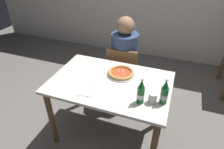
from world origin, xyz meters
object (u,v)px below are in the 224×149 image
at_px(beer_bottle_left, 164,93).
at_px(beer_bottle_center, 141,93).
at_px(diner_seated, 124,64).
at_px(dining_table_main, 110,90).
at_px(paper_cup, 153,98).
at_px(napkin_with_cutlery, 88,90).
at_px(chair_behind_table, 123,72).
at_px(pizza_margherita_near, 121,73).

height_order(beer_bottle_left, beer_bottle_center, same).
height_order(diner_seated, beer_bottle_left, diner_seated).
xyz_separation_m(dining_table_main, paper_cup, (0.45, -0.17, 0.16)).
bearing_deg(beer_bottle_center, dining_table_main, 149.98).
distance_m(beer_bottle_center, napkin_with_cutlery, 0.51).
bearing_deg(chair_behind_table, dining_table_main, 89.77).
bearing_deg(beer_bottle_center, paper_cup, 20.21).
xyz_separation_m(diner_seated, pizza_margherita_near, (0.12, -0.51, 0.19)).
bearing_deg(diner_seated, dining_table_main, -85.25).
xyz_separation_m(chair_behind_table, diner_seated, (-0.01, 0.05, 0.10)).
bearing_deg(paper_cup, dining_table_main, 159.71).
bearing_deg(pizza_margherita_near, beer_bottle_center, -50.83).
relative_size(dining_table_main, napkin_with_cutlery, 5.88).
relative_size(diner_seated, beer_bottle_center, 4.89).
xyz_separation_m(chair_behind_table, paper_cup, (0.50, -0.78, 0.32)).
distance_m(beer_bottle_left, paper_cup, 0.11).
bearing_deg(dining_table_main, diner_seated, 94.75).
distance_m(dining_table_main, pizza_margherita_near, 0.21).
bearing_deg(chair_behind_table, napkin_with_cutlery, 78.22).
distance_m(diner_seated, pizza_margherita_near, 0.55).
bearing_deg(napkin_with_cutlery, beer_bottle_left, 5.71).
bearing_deg(beer_bottle_left, chair_behind_table, 127.97).
bearing_deg(chair_behind_table, diner_seated, -88.10).
xyz_separation_m(chair_behind_table, beer_bottle_center, (0.40, -0.81, 0.37)).
distance_m(diner_seated, beer_bottle_center, 0.99).
bearing_deg(beer_bottle_center, diner_seated, 115.24).
distance_m(beer_bottle_left, beer_bottle_center, 0.20).
distance_m(chair_behind_table, pizza_margherita_near, 0.55).
height_order(dining_table_main, beer_bottle_center, beer_bottle_center).
distance_m(dining_table_main, paper_cup, 0.51).
relative_size(dining_table_main, pizza_margherita_near, 4.00).
bearing_deg(napkin_with_cutlery, paper_cup, 4.24).
distance_m(dining_table_main, napkin_with_cutlery, 0.28).
height_order(diner_seated, pizza_margherita_near, diner_seated).
xyz_separation_m(diner_seated, beer_bottle_center, (0.41, -0.86, 0.27)).
bearing_deg(pizza_margherita_near, dining_table_main, -112.77).
bearing_deg(beer_bottle_left, paper_cup, -164.41).
bearing_deg(dining_table_main, pizza_margherita_near, 67.23).
height_order(dining_table_main, paper_cup, paper_cup).
relative_size(pizza_margherita_near, beer_bottle_left, 1.22).
relative_size(chair_behind_table, napkin_with_cutlery, 4.16).
height_order(pizza_margherita_near, napkin_with_cutlery, pizza_margherita_near).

